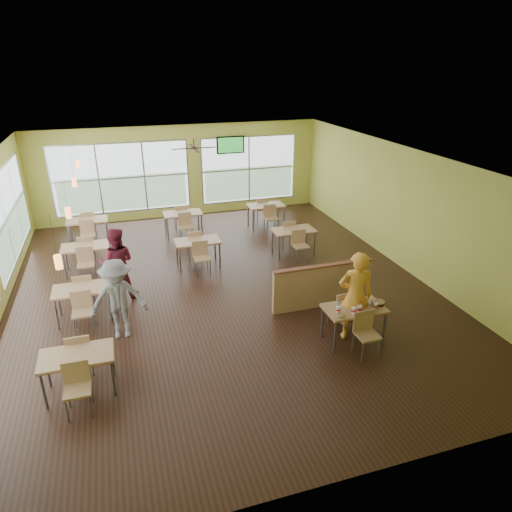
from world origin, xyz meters
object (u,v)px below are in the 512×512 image
object	(u,v)px
half_wall_divider	(323,286)
food_basket	(378,302)
man_plaid	(355,296)
main_table	(354,313)

from	to	relation	value
half_wall_divider	food_basket	distance (m)	1.57
half_wall_divider	man_plaid	bearing A→B (deg)	-88.25
man_plaid	food_basket	world-z (taller)	man_plaid
main_table	food_basket	distance (m)	0.54
half_wall_divider	man_plaid	xyz separation A→B (m)	(0.04, -1.37, 0.43)
main_table	half_wall_divider	world-z (taller)	half_wall_divider
man_plaid	food_basket	distance (m)	0.51
half_wall_divider	main_table	bearing A→B (deg)	-90.00
main_table	half_wall_divider	distance (m)	1.45
main_table	man_plaid	xyz separation A→B (m)	(0.04, 0.08, 0.32)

